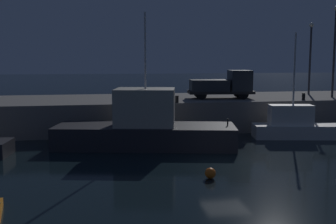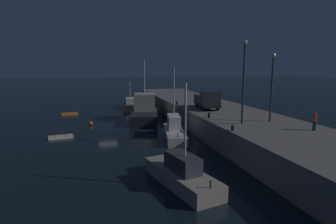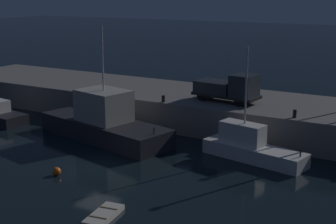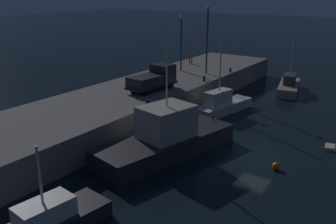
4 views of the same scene
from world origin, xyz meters
TOP-DOWN VIEW (x-y plane):
  - ground_plane at (0.00, 0.00)m, footprint 320.00×320.00m
  - pier_quay at (0.00, 14.83)m, footprint 57.71×9.92m
  - fishing_trawler_red at (-3.89, 5.97)m, footprint 12.95×6.42m
  - fishing_boat_orange at (8.37, 7.21)m, footprint 7.97×3.48m
  - mooring_buoy_near at (-1.55, -2.29)m, footprint 0.57×0.57m
  - lamp_post_west at (13.95, 16.08)m, footprint 0.44×0.44m
  - lamp_post_east at (14.36, 12.56)m, footprint 0.44×0.44m
  - utility_truck at (4.05, 13.13)m, footprint 5.97×2.91m
  - bollard_west at (-0.79, 10.26)m, footprint 0.28×0.28m
  - bollard_east at (10.47, 10.66)m, footprint 0.28×0.28m

SIDE VIEW (x-z plane):
  - ground_plane at x=0.00m, z-range 0.00..0.00m
  - mooring_buoy_near at x=-1.55m, z-range 0.00..0.57m
  - fishing_boat_orange at x=8.37m, z-range -3.14..4.98m
  - pier_quay at x=0.00m, z-range 0.00..2.62m
  - fishing_trawler_red at x=-3.89m, z-range -3.23..6.02m
  - bollard_west at x=-0.79m, z-range 2.62..3.19m
  - bollard_east at x=10.47m, z-range 2.62..3.22m
  - utility_truck at x=4.05m, z-range 2.57..5.09m
  - lamp_post_west at x=13.95m, z-range 3.27..10.34m
  - lamp_post_east at x=14.36m, z-range 3.29..11.57m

